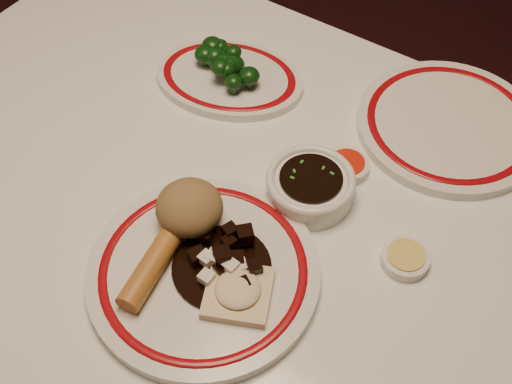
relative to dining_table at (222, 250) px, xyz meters
The scene contains 12 objects.
dining_table is the anchor object (origin of this frame).
main_plate 0.14m from the dining_table, 64.94° to the right, with size 0.32×0.32×0.02m.
rice_mound 0.15m from the dining_table, 109.31° to the right, with size 0.09×0.09×0.06m, color olive.
spring_roll 0.18m from the dining_table, 92.34° to the right, with size 0.03×0.03×0.11m, color #B5722C.
fried_wonton 0.19m from the dining_table, 43.93° to the right, with size 0.11×0.11×0.02m.
stirfry_heap 0.15m from the dining_table, 48.92° to the right, with size 0.13×0.13×0.03m.
broccoli_plate 0.29m from the dining_table, 122.48° to the left, with size 0.29×0.26×0.02m.
broccoli_pile 0.30m from the dining_table, 123.75° to the left, with size 0.13×0.09×0.05m.
soy_bowl 0.17m from the dining_table, 47.88° to the left, with size 0.12×0.12×0.04m.
sweet_sour_dish 0.22m from the dining_table, 57.61° to the left, with size 0.06×0.06×0.02m.
mustard_dish 0.28m from the dining_table, 16.32° to the left, with size 0.06×0.06×0.02m.
far_plate 0.40m from the dining_table, 59.18° to the left, with size 0.34×0.34×0.02m.
Camera 1 is at (0.34, -0.41, 1.47)m, focal length 45.00 mm.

